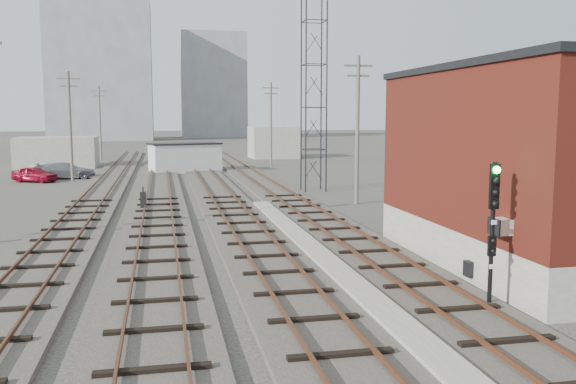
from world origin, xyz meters
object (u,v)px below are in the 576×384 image
object	(u,v)px
site_trailer	(185,158)
signal_mast	(493,223)
car_silver	(49,171)
switch_stand	(143,200)
car_grey	(66,171)
car_red	(35,174)

from	to	relation	value
site_trailer	signal_mast	bearing A→B (deg)	-96.08
site_trailer	car_silver	bearing A→B (deg)	179.98
signal_mast	car_silver	bearing A→B (deg)	114.41
switch_stand	car_silver	xyz separation A→B (m)	(-8.55, 20.68, 0.05)
car_silver	car_grey	world-z (taller)	car_grey
signal_mast	site_trailer	world-z (taller)	signal_mast
switch_stand	car_red	world-z (taller)	switch_stand
site_trailer	car_grey	bearing A→B (deg)	-174.22
signal_mast	switch_stand	world-z (taller)	signal_mast
car_red	switch_stand	bearing A→B (deg)	-123.25
car_red	car_silver	xyz separation A→B (m)	(0.61, 3.12, 0.02)
signal_mast	car_grey	distance (m)	43.69
signal_mast	switch_stand	size ratio (longest dim) A/B	3.17
switch_stand	car_silver	bearing A→B (deg)	118.28
site_trailer	car_silver	size ratio (longest dim) A/B	1.79
site_trailer	car_grey	xyz separation A→B (m)	(-10.32, -3.87, -0.72)
signal_mast	car_grey	size ratio (longest dim) A/B	0.86
signal_mast	car_grey	world-z (taller)	signal_mast
switch_stand	car_red	distance (m)	19.80
signal_mast	site_trailer	xyz separation A→B (m)	(-6.74, 44.05, -1.03)
site_trailer	car_red	distance (m)	13.94
signal_mast	car_grey	bearing A→B (deg)	113.01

